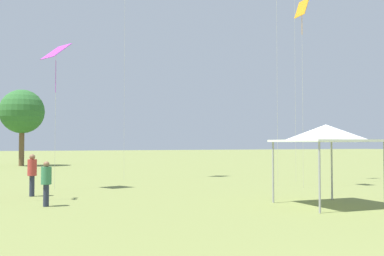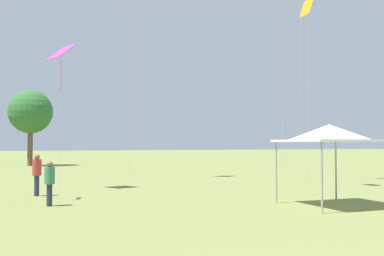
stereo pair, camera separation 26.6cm
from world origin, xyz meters
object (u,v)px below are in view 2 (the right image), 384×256
object	(u,v)px
person_standing_0	(50,179)
kite_6	(61,54)
canopy_tent	(329,134)
distant_tree_1	(31,112)
person_standing_1	(37,171)
kite_9	(307,13)

from	to	relation	value
person_standing_0	kite_6	distance (m)	8.21
person_standing_0	canopy_tent	world-z (taller)	canopy_tent
canopy_tent	distant_tree_1	distance (m)	36.42
kite_6	distant_tree_1	size ratio (longest dim) A/B	0.92
person_standing_1	kite_6	size ratio (longest dim) A/B	0.25
canopy_tent	distant_tree_1	xyz separation A→B (m)	(-8.15, 35.38, 2.86)
person_standing_0	person_standing_1	xyz separation A→B (m)	(-0.20, 3.44, 0.11)
kite_9	kite_6	bearing A→B (deg)	-59.89
person_standing_1	distant_tree_1	world-z (taller)	distant_tree_1
person_standing_1	canopy_tent	size ratio (longest dim) A/B	0.57
kite_9	distant_tree_1	size ratio (longest dim) A/B	1.24
kite_6	kite_9	bearing A→B (deg)	92.08
distant_tree_1	canopy_tent	bearing A→B (deg)	-77.02
canopy_tent	kite_6	world-z (taller)	kite_6
kite_6	distant_tree_1	distance (m)	25.68
canopy_tent	person_standing_1	bearing A→B (deg)	142.13
person_standing_1	distant_tree_1	bearing A→B (deg)	-64.78
kite_6	canopy_tent	bearing A→B (deg)	61.56
kite_6	distant_tree_1	bearing A→B (deg)	-158.44
kite_6	distant_tree_1	xyz separation A→B (m)	(0.00, 25.65, -1.15)
distant_tree_1	kite_6	bearing A→B (deg)	-90.01
kite_6	person_standing_0	bearing A→B (deg)	11.67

